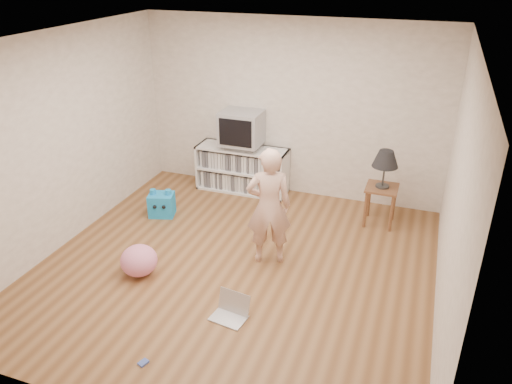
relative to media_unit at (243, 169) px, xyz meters
The scene contains 13 objects.
ground 2.18m from the media_unit, 71.36° to the right, with size 4.50×4.50×0.00m, color brown.
walls 2.35m from the media_unit, 71.36° to the right, with size 4.52×4.52×2.60m.
ceiling 3.11m from the media_unit, 71.36° to the right, with size 4.50×4.50×0.01m, color white.
media_unit is the anchor object (origin of this frame).
dvd_deck 0.39m from the media_unit, 90.00° to the right, with size 0.45×0.35×0.07m, color gray.
crt_tv 0.67m from the media_unit, 90.00° to the right, with size 0.60×0.53×0.50m.
side_table 2.18m from the media_unit, 10.21° to the right, with size 0.42×0.42×0.55m.
table_lamp 2.25m from the media_unit, 10.21° to the right, with size 0.34×0.34×0.52m.
person 2.05m from the media_unit, 60.20° to the right, with size 0.53×0.34×1.44m, color beige.
laptop 3.04m from the media_unit, 71.19° to the right, with size 0.39×0.33×0.24m.
playing_cards 3.80m from the media_unit, 82.78° to the right, with size 0.07×0.09×0.02m, color #465EBB.
plush_blue 1.42m from the media_unit, 123.12° to the right, with size 0.41×0.36×0.40m.
plush_pink 2.56m from the media_unit, 96.74° to the right, with size 0.42×0.42×0.36m, color pink.
Camera 1 is at (1.90, -4.57, 3.37)m, focal length 35.00 mm.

